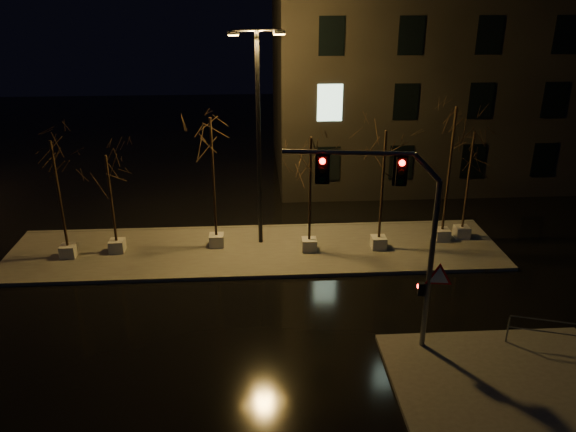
{
  "coord_description": "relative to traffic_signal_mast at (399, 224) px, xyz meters",
  "views": [
    {
      "loc": [
        0.01,
        -16.85,
        11.22
      ],
      "look_at": [
        1.28,
        3.35,
        2.8
      ],
      "focal_mm": 35.0,
      "sensor_mm": 36.0,
      "label": 1
    }
  ],
  "objects": [
    {
      "name": "streetlight_main",
      "position": [
        -4.12,
        8.2,
        1.08
      ],
      "size": [
        2.35,
        0.64,
        9.38
      ],
      "rotation": [
        0.0,
        0.0,
        0.16
      ],
      "color": "black",
      "rests_on": "median"
    },
    {
      "name": "tree_0",
      "position": [
        -12.52,
        7.21,
        -0.27
      ],
      "size": [
        1.8,
        1.8,
        5.35
      ],
      "color": "#A9A69D",
      "rests_on": "median"
    },
    {
      "name": "guard_rail_a",
      "position": [
        5.02,
        -0.51,
        -3.65
      ],
      "size": [
        2.29,
        0.77,
        1.03
      ],
      "rotation": [
        0.0,
        0.0,
        -0.31
      ],
      "color": "#595D61",
      "rests_on": "sidewalk_corner"
    },
    {
      "name": "sidewalk_corner",
      "position": [
        3.15,
        -1.99,
        -4.4
      ],
      "size": [
        7.0,
        5.0,
        0.15
      ],
      "primitive_type": "cube",
      "color": "#4A4842",
      "rests_on": "ground"
    },
    {
      "name": "tree_4",
      "position": [
        1.16,
        7.2,
        -0.11
      ],
      "size": [
        1.8,
        1.8,
        5.56
      ],
      "color": "#A9A69D",
      "rests_on": "median"
    },
    {
      "name": "median",
      "position": [
        -4.35,
        7.51,
        -4.4
      ],
      "size": [
        22.0,
        5.0,
        0.15
      ],
      "primitive_type": "cube",
      "color": "#4A4842",
      "rests_on": "ground"
    },
    {
      "name": "traffic_signal_mast",
      "position": [
        0.0,
        0.0,
        0.0
      ],
      "size": [
        5.35,
        0.86,
        6.59
      ],
      "rotation": [
        0.0,
        0.0,
        -0.14
      ],
      "color": "#595D61",
      "rests_on": "sidewalk_corner"
    },
    {
      "name": "tree_1",
      "position": [
        -10.51,
        7.59,
        -0.86
      ],
      "size": [
        1.8,
        1.8,
        4.56
      ],
      "color": "#A9A69D",
      "rests_on": "median"
    },
    {
      "name": "tree_6",
      "position": [
        5.3,
        8.09,
        -0.36
      ],
      "size": [
        1.8,
        1.8,
        5.23
      ],
      "color": "#A9A69D",
      "rests_on": "median"
    },
    {
      "name": "building",
      "position": [
        9.65,
        19.51,
        3.02
      ],
      "size": [
        25.0,
        12.0,
        15.0
      ],
      "primitive_type": "cube",
      "color": "black",
      "rests_on": "ground"
    },
    {
      "name": "tree_5",
      "position": [
        4.29,
        7.89,
        0.53
      ],
      "size": [
        1.8,
        1.8,
        6.41
      ],
      "color": "#A9A69D",
      "rests_on": "median"
    },
    {
      "name": "tree_3",
      "position": [
        -1.97,
        7.18,
        -0.28
      ],
      "size": [
        1.8,
        1.8,
        5.34
      ],
      "color": "#A9A69D",
      "rests_on": "median"
    },
    {
      "name": "tree_2",
      "position": [
        -6.13,
        7.91,
        0.28
      ],
      "size": [
        1.8,
        1.8,
        6.07
      ],
      "color": "#A9A69D",
      "rests_on": "median"
    },
    {
      "name": "ground",
      "position": [
        -4.35,
        1.51,
        -4.48
      ],
      "size": [
        90.0,
        90.0,
        0.0
      ],
      "primitive_type": "plane",
      "color": "black",
      "rests_on": "ground"
    }
  ]
}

